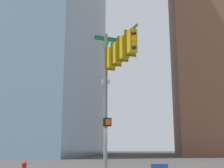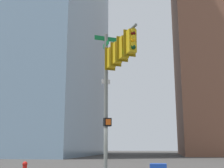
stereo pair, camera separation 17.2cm
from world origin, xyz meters
The scene contains 2 objects.
signal_pole_assembly centered at (-1.26, -0.56, 5.31)m, with size 3.60×2.48×7.46m.
building_brick_nearside centered at (45.26, -15.34, 25.42)m, with size 23.10×18.71×50.84m, color brown.
Camera 2 is at (-14.21, -2.64, 1.62)m, focal length 46.27 mm.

